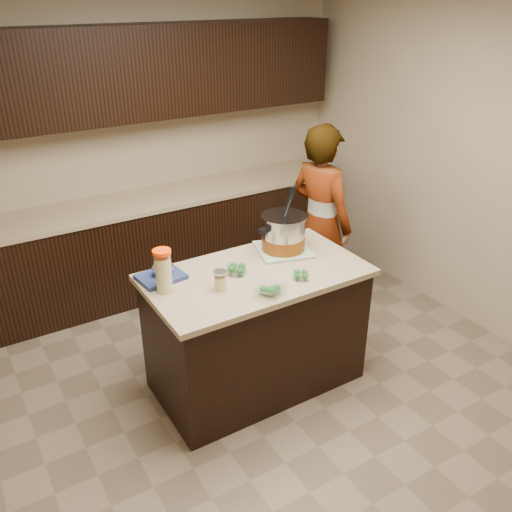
{
  "coord_description": "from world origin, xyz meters",
  "views": [
    {
      "loc": [
        -1.64,
        -2.69,
        2.59
      ],
      "look_at": [
        0.0,
        0.0,
        1.02
      ],
      "focal_mm": 38.0,
      "sensor_mm": 36.0,
      "label": 1
    }
  ],
  "objects_px": {
    "stock_pot": "(284,235)",
    "island": "(256,329)",
    "lemonade_pitcher": "(163,272)",
    "person": "(320,223)"
  },
  "relations": [
    {
      "from": "person",
      "to": "island",
      "type": "bearing_deg",
      "value": 108.2
    },
    {
      "from": "island",
      "to": "lemonade_pitcher",
      "type": "xyz_separation_m",
      "value": [
        -0.61,
        0.09,
        0.58
      ]
    },
    {
      "from": "stock_pot",
      "to": "island",
      "type": "bearing_deg",
      "value": -162.17
    },
    {
      "from": "lemonade_pitcher",
      "to": "person",
      "type": "bearing_deg",
      "value": 16.97
    },
    {
      "from": "stock_pot",
      "to": "person",
      "type": "bearing_deg",
      "value": 22.28
    },
    {
      "from": "island",
      "to": "person",
      "type": "bearing_deg",
      "value": 30.44
    },
    {
      "from": "island",
      "to": "stock_pot",
      "type": "xyz_separation_m",
      "value": [
        0.33,
        0.17,
        0.57
      ]
    },
    {
      "from": "island",
      "to": "person",
      "type": "xyz_separation_m",
      "value": [
        0.98,
        0.58,
        0.38
      ]
    },
    {
      "from": "person",
      "to": "lemonade_pitcher",
      "type": "bearing_deg",
      "value": 94.73
    },
    {
      "from": "stock_pot",
      "to": "lemonade_pitcher",
      "type": "height_order",
      "value": "stock_pot"
    }
  ]
}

